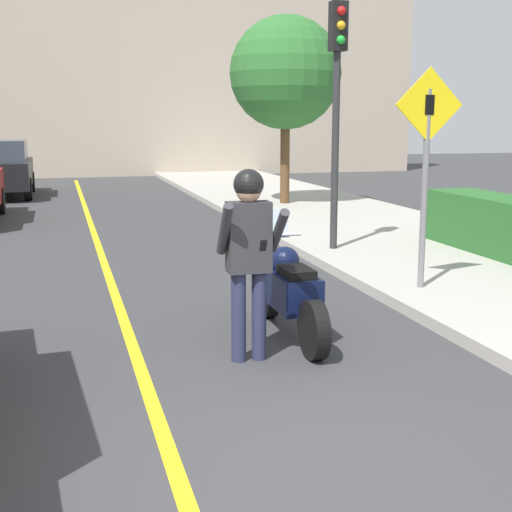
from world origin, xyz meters
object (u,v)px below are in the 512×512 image
(person_biker, at_px, (249,244))
(crossing_sign, at_px, (426,158))
(street_tree, at_px, (286,73))
(traffic_light, at_px, (337,81))
(motorcycle, at_px, (288,291))

(person_biker, xyz_separation_m, crossing_sign, (2.76, 1.76, 0.67))
(crossing_sign, relative_size, street_tree, 0.59)
(traffic_light, bearing_deg, motorcycle, -117.65)
(motorcycle, xyz_separation_m, street_tree, (3.36, 10.61, 2.92))
(person_biker, xyz_separation_m, street_tree, (3.96, 11.27, 2.28))
(person_biker, bearing_deg, street_tree, 70.62)
(traffic_light, bearing_deg, street_tree, 79.30)
(person_biker, relative_size, street_tree, 0.39)
(crossing_sign, bearing_deg, street_tree, 82.77)
(person_biker, height_order, street_tree, street_tree)
(motorcycle, relative_size, street_tree, 0.45)
(street_tree, bearing_deg, crossing_sign, -97.23)
(crossing_sign, distance_m, street_tree, 9.71)
(person_biker, height_order, crossing_sign, crossing_sign)
(crossing_sign, height_order, traffic_light, traffic_light)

